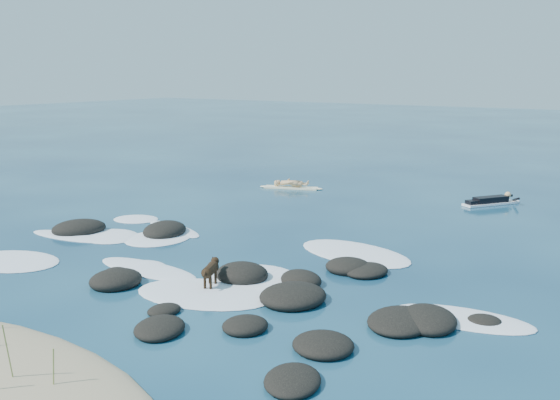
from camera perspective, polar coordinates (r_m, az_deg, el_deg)
The scene contains 6 objects.
ground at distance 17.16m, azimuth -3.12°, elevation -5.78°, with size 160.00×160.00×0.00m, color #0A2642.
reef_rocks at distance 15.94m, azimuth -4.87°, elevation -6.75°, with size 14.55×7.75×0.58m.
breaking_foam at distance 17.54m, azimuth -7.85°, elevation -5.45°, with size 15.66×8.65×0.12m.
standing_surfer_rig at distance 27.81m, azimuth 1.02°, elevation 2.35°, with size 2.78×1.31×1.64m.
paddling_surfer_rig at distance 25.88m, azimuth 18.76°, elevation -0.08°, with size 1.90×2.38×0.46m.
dog at distance 15.19m, azimuth -6.35°, elevation -6.33°, with size 0.56×1.05×0.70m.
Camera 1 is at (9.89, -13.06, 5.13)m, focal length 40.00 mm.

